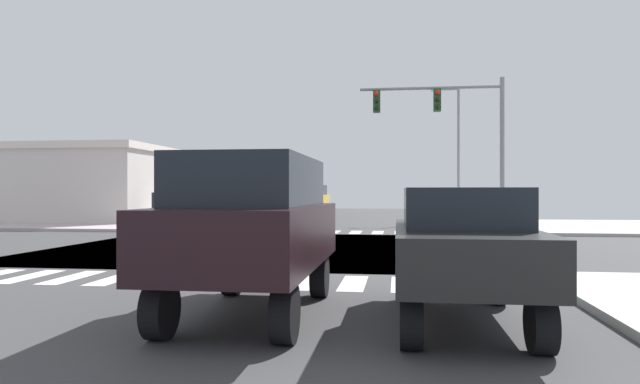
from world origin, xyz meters
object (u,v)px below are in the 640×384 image
(street_lamp, at_px, (455,142))
(box_truck_leading_1, at_px, (303,184))
(bank_building, at_px, (65,184))
(sedan_trailing_1, at_px, (461,243))
(suv_queued_3, at_px, (313,198))
(traffic_signal_mast, at_px, (447,119))
(suv_farside_2, at_px, (253,221))
(pickup_crossing_1, at_px, (281,202))

(street_lamp, relative_size, box_truck_leading_1, 1.15)
(street_lamp, bearing_deg, bank_building, -171.54)
(sedan_trailing_1, bearing_deg, suv_queued_3, 101.75)
(street_lamp, xyz_separation_m, bank_building, (-23.80, -3.54, -2.65))
(traffic_signal_mast, relative_size, suv_farside_2, 1.49)
(pickup_crossing_1, height_order, sedan_trailing_1, pickup_crossing_1)
(suv_queued_3, bearing_deg, traffic_signal_mast, 118.04)
(suv_farside_2, distance_m, sedan_trailing_1, 3.02)
(traffic_signal_mast, xyz_separation_m, suv_queued_3, (-8.31, 15.60, -3.67))
(suv_queued_3, xyz_separation_m, sedan_trailing_1, (7.00, -33.66, -0.28))
(traffic_signal_mast, height_order, pickup_crossing_1, traffic_signal_mast)
(street_lamp, bearing_deg, box_truck_leading_1, 123.99)
(bank_building, distance_m, box_truck_leading_1, 24.93)
(suv_queued_3, relative_size, box_truck_leading_1, 0.64)
(bank_building, bearing_deg, sedan_trailing_1, -49.78)
(bank_building, bearing_deg, pickup_crossing_1, -12.00)
(sedan_trailing_1, bearing_deg, street_lamp, 84.70)
(box_truck_leading_1, bearing_deg, sedan_trailing_1, 101.94)
(suv_queued_3, bearing_deg, suv_farside_2, 96.81)
(suv_farside_2, xyz_separation_m, pickup_crossing_1, (-4.00, 21.84, -0.10))
(street_lamp, distance_m, sedan_trailing_1, 28.93)
(suv_queued_3, xyz_separation_m, box_truck_leading_1, (-3.00, 13.65, 1.17))
(box_truck_leading_1, bearing_deg, bank_building, 63.43)
(bank_building, distance_m, pickup_crossing_1, 14.50)
(pickup_crossing_1, bearing_deg, suv_queued_3, -90.00)
(box_truck_leading_1, xyz_separation_m, sedan_trailing_1, (10.00, -47.31, -1.45))
(traffic_signal_mast, bearing_deg, bank_building, 162.79)
(suv_farside_2, distance_m, suv_queued_3, 33.74)
(pickup_crossing_1, height_order, suv_queued_3, pickup_crossing_1)
(suv_farside_2, bearing_deg, bank_building, 126.14)
(bank_building, bearing_deg, traffic_signal_mast, -17.21)
(traffic_signal_mast, relative_size, pickup_crossing_1, 1.35)
(bank_building, bearing_deg, suv_queued_3, 31.43)
(traffic_signal_mast, bearing_deg, suv_queued_3, 118.04)
(suv_farside_2, relative_size, pickup_crossing_1, 0.90)
(bank_building, height_order, sedan_trailing_1, bank_building)
(traffic_signal_mast, xyz_separation_m, street_lamp, (1.34, 10.50, -0.11))
(traffic_signal_mast, distance_m, sedan_trailing_1, 18.53)
(street_lamp, distance_m, suv_queued_3, 11.48)
(pickup_crossing_1, xyz_separation_m, box_truck_leading_1, (-3.00, 25.31, 1.27))
(sedan_trailing_1, bearing_deg, bank_building, 130.22)
(bank_building, bearing_deg, suv_farside_2, -53.86)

